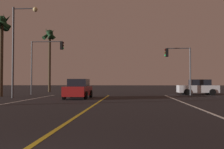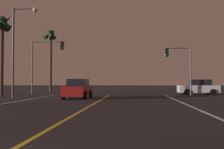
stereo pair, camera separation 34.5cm
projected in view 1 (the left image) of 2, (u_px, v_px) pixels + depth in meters
lane_edge_right at (211, 113)px, 11.68m from camera, size 0.16×30.24×0.01m
lane_center_divider at (83, 112)px, 12.10m from camera, size 0.16×30.24×0.01m
car_oncoming at (78, 89)px, 22.13m from camera, size 2.02×4.30×1.70m
car_crossing_side at (198, 87)px, 28.27m from camera, size 4.30×2.02×1.70m
traffic_light_near_right at (178, 60)px, 27.27m from camera, size 2.79×0.36×5.10m
traffic_light_near_left at (47, 55)px, 28.29m from camera, size 3.73×0.36×5.98m
street_lamp_left_mid at (19, 40)px, 22.86m from camera, size 2.33×0.44×8.21m
palm_tree_left_mid at (1, 29)px, 25.00m from camera, size 2.12×2.32×8.31m
palm_tree_left_far at (50, 40)px, 36.34m from camera, size 2.01×2.18×9.22m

